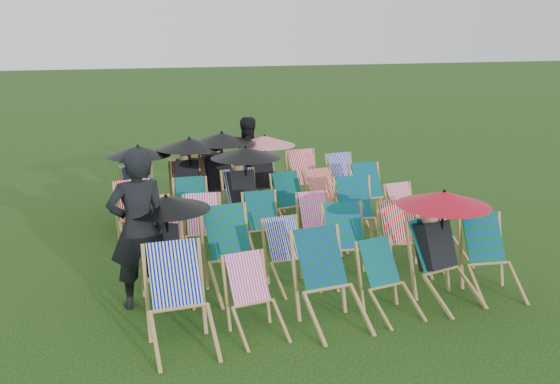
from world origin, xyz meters
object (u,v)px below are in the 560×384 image
object	(u,v)px
deckchair_0	(180,301)
deckchair_29	(348,180)
deckchair_5	(492,258)
person_rear	(246,160)
person_left	(138,229)

from	to	relation	value
deckchair_0	deckchair_29	bearing A→B (deg)	48.17
deckchair_0	deckchair_5	world-z (taller)	deckchair_0
deckchair_5	person_rear	size ratio (longest dim) A/B	0.57
deckchair_5	person_left	size ratio (longest dim) A/B	0.49
deckchair_5	person_rear	world-z (taller)	person_rear
deckchair_29	deckchair_5	bearing A→B (deg)	-96.55
person_left	person_rear	xyz separation A→B (m)	(2.47, 4.09, -0.14)
deckchair_29	person_rear	bearing A→B (deg)	153.57
deckchair_5	deckchair_29	distance (m)	4.46
deckchair_0	person_left	bearing A→B (deg)	102.36
person_left	person_rear	bearing A→B (deg)	-127.70
deckchair_5	person_left	world-z (taller)	person_left
person_left	deckchair_5	bearing A→B (deg)	159.23
deckchair_0	deckchair_29	xyz separation A→B (m)	(4.01, 4.58, -0.05)
person_left	person_rear	distance (m)	4.78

